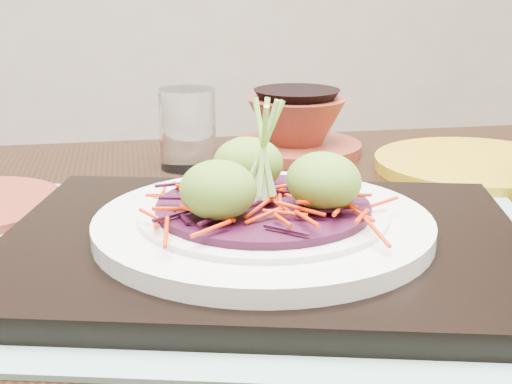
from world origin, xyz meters
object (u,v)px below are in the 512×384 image
object	(u,v)px
dining_table	(292,356)
yellow_plate	(475,165)
serving_tray	(263,245)
white_plate	(263,223)
terracotta_bowl_set	(296,128)
water_glass	(188,129)

from	to	relation	value
dining_table	yellow_plate	world-z (taller)	yellow_plate
yellow_plate	serving_tray	bearing A→B (deg)	-149.13
serving_tray	yellow_plate	bearing A→B (deg)	51.11
dining_table	yellow_plate	bearing A→B (deg)	36.56
yellow_plate	white_plate	bearing A→B (deg)	-149.13
serving_tray	terracotta_bowl_set	distance (m)	0.36
serving_tray	terracotta_bowl_set	bearing A→B (deg)	86.72
serving_tray	yellow_plate	xyz separation A→B (m)	(0.31, 0.19, -0.01)
white_plate	yellow_plate	bearing A→B (deg)	30.87
dining_table	terracotta_bowl_set	distance (m)	0.35
white_plate	dining_table	bearing A→B (deg)	32.28
white_plate	yellow_plate	distance (m)	0.36
serving_tray	water_glass	size ratio (longest dim) A/B	4.40
dining_table	water_glass	xyz separation A→B (m)	(-0.04, 0.27, 0.15)
dining_table	water_glass	distance (m)	0.31
terracotta_bowl_set	yellow_plate	distance (m)	0.22
dining_table	yellow_plate	xyz separation A→B (m)	(0.28, 0.17, 0.11)
water_glass	serving_tray	bearing A→B (deg)	-89.46
water_glass	yellow_plate	xyz separation A→B (m)	(0.31, -0.11, -0.04)
terracotta_bowl_set	yellow_plate	world-z (taller)	terracotta_bowl_set
yellow_plate	water_glass	bearing A→B (deg)	161.39
terracotta_bowl_set	white_plate	bearing A→B (deg)	-113.52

